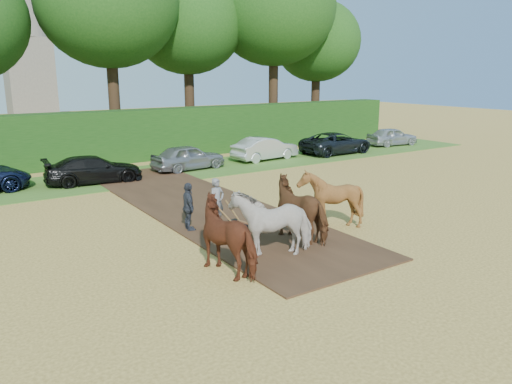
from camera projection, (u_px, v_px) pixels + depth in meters
ground at (275, 272)px, 13.27m from camera, size 120.00×120.00×0.00m
earth_strip at (202, 206)px, 19.73m from camera, size 4.50×17.00×0.05m
grass_verge at (109, 179)px, 24.58m from camera, size 50.00×5.00×0.03m
hedgerow at (81, 139)px, 27.86m from camera, size 46.00×1.60×3.00m
spectator_far at (189, 207)px, 16.48m from camera, size 0.60×1.03×1.65m
plough_team at (286, 214)px, 15.12m from camera, size 6.59×5.35×1.97m
parked_cars at (139, 163)px, 25.31m from camera, size 41.19×3.37×1.45m
treeline at (24, 2)px, 27.76m from camera, size 48.70×10.60×14.21m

